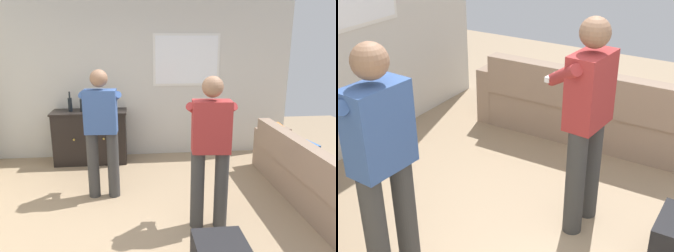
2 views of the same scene
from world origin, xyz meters
The scene contains 8 objects.
ground centered at (0.00, 0.00, 0.00)m, with size 10.40×10.40×0.00m, color #9E8466.
wall_back_with_window centered at (0.02, 2.66, 1.41)m, with size 5.20×0.15×2.80m.
couch centered at (2.00, 0.67, 0.33)m, with size 0.57×2.47×0.83m.
sideboard_cabinet centered at (-0.92, 2.30, 0.45)m, with size 1.22×0.49×0.89m.
bottle_wine_green centered at (-1.21, 2.29, 1.01)m, with size 0.07×0.07×0.33m.
bottle_liquor_amber centered at (-1.02, 2.28, 1.00)m, with size 0.07×0.07×0.28m.
person_standing_left centered at (-0.60, 1.01, 0.94)m, with size 0.56×0.49×1.68m.
person_standing_right centered at (0.62, 0.15, 0.94)m, with size 0.56×0.49×1.68m.
Camera 1 is at (-0.17, -3.08, 2.03)m, focal length 35.00 mm.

